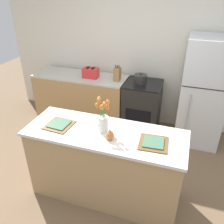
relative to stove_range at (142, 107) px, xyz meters
name	(u,v)px	position (x,y,z in m)	size (l,w,h in m)	color
ground_plane	(106,192)	(-0.10, -1.60, -0.45)	(10.00, 10.00, 0.00)	brown
back_wall	(144,50)	(-0.10, 0.40, 0.90)	(5.20, 0.08, 2.70)	silver
kitchen_island	(105,164)	(-0.10, -1.60, 0.02)	(1.80, 0.66, 0.94)	tan
back_counter	(82,98)	(-1.16, 0.00, 0.00)	(1.68, 0.60, 0.90)	tan
stove_range	(142,107)	(0.00, 0.00, 0.00)	(0.60, 0.61, 0.90)	black
refrigerator	(203,93)	(0.95, 0.00, 0.41)	(0.68, 0.67, 1.72)	silver
flower_vase	(103,119)	(-0.12, -1.59, 0.64)	(0.16, 0.14, 0.40)	silver
pear_figurine	(110,135)	(0.00, -1.71, 0.54)	(0.09, 0.09, 0.14)	#C66B33
plate_setting_left	(59,125)	(-0.65, -1.64, 0.49)	(0.31, 0.31, 0.02)	brown
plate_setting_right	(153,143)	(0.45, -1.64, 0.49)	(0.31, 0.31, 0.02)	brown
toaster	(91,73)	(-0.93, -0.03, 0.54)	(0.28, 0.18, 0.17)	red
cooking_pot	(140,79)	(-0.06, 0.01, 0.52)	(0.21, 0.21, 0.16)	#2D2D2D
knife_block	(117,74)	(-0.45, -0.02, 0.56)	(0.10, 0.14, 0.27)	#A37547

